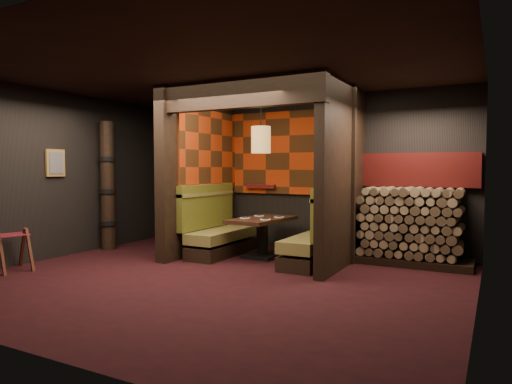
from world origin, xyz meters
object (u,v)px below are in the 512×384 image
(dining_table, at_px, (262,231))
(pendant_lamp, at_px, (261,140))
(booth_bench_right, at_px, (318,240))
(luggage_rack, at_px, (12,249))
(booth_bench_left, at_px, (217,232))
(firewood_stack, at_px, (415,226))
(totem_column, at_px, (108,187))

(dining_table, bearing_deg, pendant_lamp, -90.00)
(booth_bench_right, height_order, dining_table, booth_bench_right)
(dining_table, xyz_separation_m, luggage_rack, (-2.85, -2.64, -0.12))
(booth_bench_right, height_order, pendant_lamp, pendant_lamp)
(booth_bench_left, height_order, pendant_lamp, pendant_lamp)
(booth_bench_right, height_order, firewood_stack, firewood_stack)
(booth_bench_left, relative_size, totem_column, 0.67)
(booth_bench_right, bearing_deg, luggage_rack, -147.03)
(booth_bench_right, relative_size, totem_column, 0.67)
(totem_column, distance_m, firewood_stack, 5.51)
(luggage_rack, bearing_deg, firewood_stack, 31.58)
(luggage_rack, bearing_deg, totem_column, 92.31)
(booth_bench_left, distance_m, firewood_stack, 3.33)
(booth_bench_right, bearing_deg, totem_column, -172.14)
(totem_column, xyz_separation_m, firewood_stack, (5.33, 1.25, -0.57))
(booth_bench_left, distance_m, pendant_lamp, 1.82)
(booth_bench_left, height_order, firewood_stack, firewood_stack)
(booth_bench_right, xyz_separation_m, dining_table, (-1.05, 0.11, 0.05))
(pendant_lamp, height_order, luggage_rack, pendant_lamp)
(booth_bench_left, xyz_separation_m, totem_column, (-2.09, -0.55, 0.79))
(booth_bench_left, bearing_deg, firewood_stack, 12.17)
(pendant_lamp, bearing_deg, luggage_rack, -137.70)
(totem_column, bearing_deg, pendant_lamp, 11.77)
(booth_bench_right, distance_m, luggage_rack, 4.65)
(dining_table, xyz_separation_m, pendant_lamp, (0.00, -0.05, 1.56))
(totem_column, relative_size, firewood_stack, 1.39)
(booth_bench_right, height_order, luggage_rack, booth_bench_right)
(booth_bench_left, relative_size, pendant_lamp, 1.50)
(pendant_lamp, xyz_separation_m, firewood_stack, (2.41, 0.64, -1.40))
(totem_column, height_order, firewood_stack, totem_column)
(dining_table, distance_m, luggage_rack, 3.88)
(booth_bench_left, bearing_deg, luggage_rack, -128.44)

